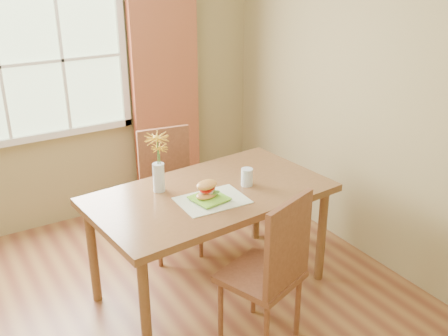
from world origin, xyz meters
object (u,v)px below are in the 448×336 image
object	(u,v)px
chair_near	(273,267)
chair_far	(169,186)
dining_table	(210,202)
flower_vase	(158,157)
water_glass	(247,177)
croissant_sandwich	(207,190)

from	to	relation	value
chair_near	chair_far	bearing A→B (deg)	71.55
dining_table	chair_far	distance (m)	0.73
chair_far	dining_table	bearing A→B (deg)	-82.75
chair_near	flower_vase	size ratio (longest dim) A/B	2.52
flower_vase	water_glass	bearing A→B (deg)	-22.72
water_glass	chair_far	bearing A→B (deg)	109.02
dining_table	chair_far	size ratio (longest dim) A/B	1.67
croissant_sandwich	flower_vase	xyz separation A→B (m)	(-0.21, 0.29, 0.17)
croissant_sandwich	flower_vase	size ratio (longest dim) A/B	0.44
chair_far	flower_vase	size ratio (longest dim) A/B	2.47
chair_near	water_glass	world-z (taller)	chair_near
dining_table	water_glass	bearing A→B (deg)	-14.67
water_glass	flower_vase	size ratio (longest dim) A/B	0.30
dining_table	water_glass	world-z (taller)	water_glass
croissant_sandwich	chair_near	bearing A→B (deg)	-92.36
croissant_sandwich	water_glass	distance (m)	0.36
dining_table	flower_vase	distance (m)	0.49
chair_near	flower_vase	world-z (taller)	flower_vase
water_glass	flower_vase	bearing A→B (deg)	157.28
chair_near	croissant_sandwich	size ratio (longest dim) A/B	5.70
croissant_sandwich	flower_vase	bearing A→B (deg)	112.50
chair_far	water_glass	xyz separation A→B (m)	(0.26, -0.76, 0.30)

